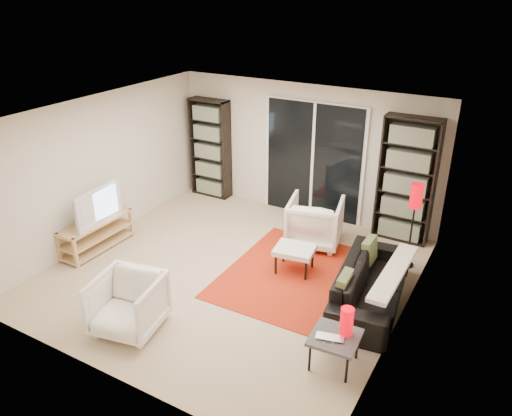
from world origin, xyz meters
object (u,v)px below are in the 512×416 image
(bookshelf_left, at_px, (210,148))
(floor_lamp, at_px, (415,205))
(armchair_back, at_px, (315,222))
(side_table, at_px, (335,339))
(ottoman, at_px, (295,251))
(armchair_front, at_px, (128,304))
(bookshelf_right, at_px, (406,181))
(tv_stand, at_px, (97,234))
(sofa, at_px, (372,284))

(bookshelf_left, height_order, floor_lamp, bookshelf_left)
(armchair_back, xyz_separation_m, side_table, (1.36, -2.55, -0.04))
(ottoman, distance_m, side_table, 2.03)
(armchair_front, bearing_deg, bookshelf_right, 49.56)
(tv_stand, relative_size, ottoman, 2.02)
(tv_stand, relative_size, sofa, 0.64)
(armchair_back, bearing_deg, floor_lamp, 168.74)
(tv_stand, distance_m, side_table, 4.41)
(ottoman, bearing_deg, tv_stand, -162.90)
(sofa, relative_size, floor_lamp, 1.50)
(ottoman, bearing_deg, armchair_back, 95.76)
(bookshelf_left, relative_size, sofa, 0.96)
(bookshelf_right, bearing_deg, armchair_front, -119.30)
(side_table, bearing_deg, bookshelf_left, 139.50)
(armchair_back, height_order, side_table, armchair_back)
(armchair_back, distance_m, side_table, 2.89)
(bookshelf_left, distance_m, armchair_front, 4.42)
(side_table, bearing_deg, tv_stand, 171.68)
(bookshelf_left, bearing_deg, ottoman, -33.77)
(tv_stand, xyz_separation_m, ottoman, (3.09, 0.95, 0.08))
(ottoman, height_order, side_table, same)
(bookshelf_left, distance_m, tv_stand, 2.90)
(armchair_back, relative_size, armchair_front, 1.07)
(armchair_front, bearing_deg, floor_lamp, 39.88)
(floor_lamp, bearing_deg, ottoman, -144.97)
(sofa, relative_size, armchair_front, 2.50)
(bookshelf_left, relative_size, floor_lamp, 1.44)
(tv_stand, distance_m, sofa, 4.41)
(floor_lamp, bearing_deg, armchair_front, -128.98)
(armchair_back, relative_size, side_table, 1.53)
(bookshelf_right, distance_m, sofa, 2.19)
(bookshelf_right, relative_size, floor_lamp, 1.55)
(armchair_back, relative_size, floor_lamp, 0.64)
(bookshelf_left, distance_m, bookshelf_right, 3.85)
(armchair_back, xyz_separation_m, floor_lamp, (1.54, 0.05, 0.63))
(sofa, distance_m, side_table, 1.39)
(tv_stand, bearing_deg, bookshelf_right, 33.68)
(tv_stand, height_order, side_table, tv_stand)
(armchair_front, xyz_separation_m, floor_lamp, (2.64, 3.26, 0.66))
(armchair_back, bearing_deg, bookshelf_left, -31.65)
(tv_stand, distance_m, armchair_back, 3.56)
(bookshelf_right, bearing_deg, bookshelf_left, 180.00)
(bookshelf_left, distance_m, ottoman, 3.37)
(sofa, xyz_separation_m, armchair_back, (-1.34, 1.16, 0.10))
(tv_stand, height_order, floor_lamp, floor_lamp)
(floor_lamp, bearing_deg, sofa, -98.96)
(armchair_back, bearing_deg, bookshelf_right, -156.67)
(sofa, height_order, floor_lamp, floor_lamp)
(armchair_back, bearing_deg, ottoman, 82.53)
(sofa, distance_m, armchair_back, 1.78)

